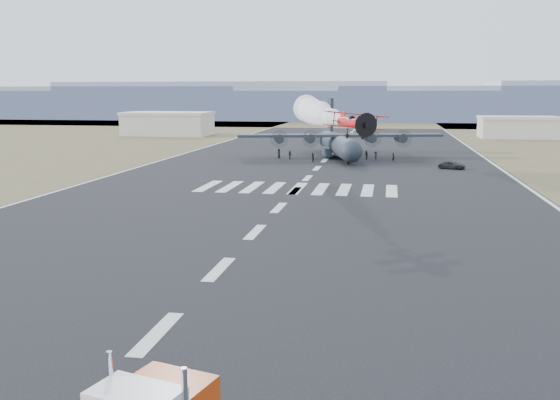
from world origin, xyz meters
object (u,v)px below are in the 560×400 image
(aerobatic_biplane, at_px, (353,122))
(crew_b, at_px, (312,157))
(hangar_right, at_px, (518,127))
(crew_d, at_px, (290,155))
(crew_f, at_px, (344,155))
(crew_c, at_px, (375,156))
(crew_h, at_px, (366,155))
(crew_a, at_px, (350,155))
(support_vehicle, at_px, (452,165))
(crew_g, at_px, (393,157))
(crew_e, at_px, (279,153))
(hangar_left, at_px, (168,123))
(transport_aircraft, at_px, (338,142))

(aerobatic_biplane, xyz_separation_m, crew_b, (-9.92, 49.40, -8.57))
(aerobatic_biplane, bearing_deg, hangar_right, 57.53)
(crew_d, relative_size, crew_f, 1.00)
(crew_c, bearing_deg, crew_h, -102.33)
(crew_a, bearing_deg, support_vehicle, 12.81)
(crew_c, relative_size, crew_h, 0.98)
(support_vehicle, xyz_separation_m, crew_g, (-9.32, 9.04, 0.22))
(crew_e, height_order, crew_f, crew_e)
(crew_c, bearing_deg, crew_d, -67.42)
(crew_a, relative_size, crew_d, 1.19)
(crew_a, relative_size, crew_c, 1.16)
(crew_g, distance_m, crew_h, 5.90)
(crew_b, height_order, crew_g, crew_b)
(crew_b, xyz_separation_m, crew_h, (9.29, 5.94, 0.01))
(crew_a, bearing_deg, crew_h, 83.41)
(hangar_left, bearing_deg, aerobatic_biplane, -62.05)
(hangar_left, xyz_separation_m, crew_f, (55.40, -58.62, -2.62))
(crew_f, bearing_deg, hangar_left, -159.85)
(support_vehicle, bearing_deg, crew_a, 81.17)
(hangar_right, distance_m, crew_e, 83.61)
(hangar_left, xyz_separation_m, crew_h, (59.40, -57.78, -2.58))
(aerobatic_biplane, height_order, transport_aircraft, transport_aircraft)
(crew_h, bearing_deg, transport_aircraft, -140.51)
(crew_f, bearing_deg, crew_c, 63.38)
(transport_aircraft, distance_m, crew_d, 9.95)
(crew_f, bearing_deg, hangar_right, 122.97)
(crew_a, distance_m, crew_h, 3.78)
(crew_e, xyz_separation_m, crew_g, (21.34, -3.05, -0.07))
(support_vehicle, xyz_separation_m, crew_d, (-28.35, 10.86, 0.19))
(crew_h, bearing_deg, crew_b, -77.92)
(crew_b, relative_size, crew_e, 0.93)
(crew_e, bearing_deg, crew_f, 85.82)
(aerobatic_biplane, xyz_separation_m, crew_a, (-3.48, 52.87, -8.45))
(hangar_right, distance_m, aerobatic_biplane, 124.24)
(support_vehicle, height_order, crew_a, crew_a)
(hangar_right, relative_size, crew_h, 12.43)
(crew_b, distance_m, crew_f, 7.35)
(transport_aircraft, xyz_separation_m, crew_a, (2.62, -5.63, -1.93))
(crew_e, relative_size, crew_g, 1.09)
(crew_c, distance_m, crew_h, 2.10)
(hangar_right, distance_m, crew_d, 83.06)
(crew_e, distance_m, crew_f, 12.41)
(crew_d, bearing_deg, crew_h, -129.16)
(transport_aircraft, bearing_deg, support_vehicle, -51.54)
(support_vehicle, height_order, crew_h, crew_h)
(crew_h, bearing_deg, crew_c, 35.34)
(crew_f, bearing_deg, crew_b, -69.30)
(crew_c, bearing_deg, hangar_right, 171.86)
(crew_a, height_order, crew_d, crew_a)
(hangar_left, distance_m, transport_aircraft, 76.75)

